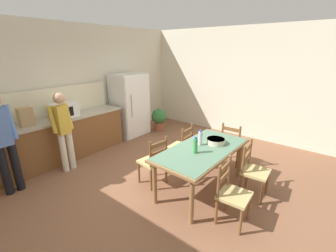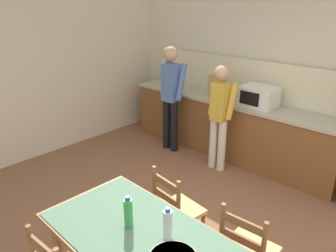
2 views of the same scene
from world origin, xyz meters
TOP-DOWN VIEW (x-y plane):
  - ground_plane at (0.00, 0.00)m, footprint 8.32×8.32m
  - wall_back at (0.00, 2.66)m, footprint 6.52×0.12m
  - wall_right at (3.26, 0.00)m, footprint 0.12×5.20m
  - kitchen_counter at (-1.01, 2.23)m, footprint 3.60×0.66m
  - counter_splashback at (-1.01, 2.54)m, footprint 3.56×0.03m
  - refrigerator at (1.34, 2.19)m, footprint 0.89×0.73m
  - microwave at (-0.51, 2.21)m, footprint 0.50×0.39m
  - paper_bag at (-1.26, 2.20)m, footprint 0.24×0.16m
  - dining_table at (0.25, -0.75)m, footprint 1.83×0.93m
  - bottle_near_centre at (0.02, -0.75)m, footprint 0.07×0.07m
  - bottle_off_centre at (0.34, -0.64)m, footprint 0.07×0.07m
  - serving_bowl at (0.56, -0.83)m, footprint 0.32×0.32m
  - chair_side_near_left at (-0.18, -1.48)m, footprint 0.44×0.42m
  - chair_head_end at (1.44, -0.78)m, footprint 0.41×0.43m
  - chair_side_near_right at (0.63, -1.50)m, footprint 0.44×0.43m
  - chair_side_far_left at (-0.14, -0.01)m, footprint 0.47×0.45m
  - chair_side_far_right at (0.68, -0.03)m, footprint 0.44×0.42m
  - person_at_sink at (-1.81, 1.71)m, footprint 0.44×0.30m
  - person_at_counter at (-0.83, 1.69)m, footprint 0.39×0.27m
  - potted_plant at (2.07, 1.76)m, footprint 0.44×0.44m

SIDE VIEW (x-z plane):
  - ground_plane at x=0.00m, z-range 0.00..0.00m
  - potted_plant at x=2.07m, z-range 0.05..0.72m
  - chair_side_near_left at x=-0.18m, z-range -0.01..0.90m
  - chair_head_end at x=1.44m, z-range -0.01..0.90m
  - chair_side_near_right at x=0.63m, z-range -0.01..0.90m
  - chair_side_far_left at x=-0.14m, z-range -0.01..0.90m
  - chair_side_far_right at x=0.68m, z-range -0.01..0.90m
  - kitchen_counter at x=-1.01m, z-range 0.00..0.94m
  - dining_table at x=0.25m, z-range 0.30..1.07m
  - serving_bowl at x=0.56m, z-range 0.77..0.86m
  - refrigerator at x=1.34m, z-range 0.00..1.71m
  - person_at_counter at x=-0.83m, z-range 0.10..1.67m
  - bottle_near_centre at x=0.02m, z-range 0.76..1.03m
  - bottle_off_centre at x=0.34m, z-range 0.76..1.03m
  - person_at_sink at x=-1.81m, z-range 0.11..1.85m
  - microwave at x=-0.51m, z-range 0.94..1.24m
  - paper_bag at x=-1.26m, z-range 0.94..1.30m
  - counter_splashback at x=-1.01m, z-range 0.94..1.54m
  - wall_back at x=0.00m, z-range 0.00..2.90m
  - wall_right at x=3.26m, z-range 0.00..2.90m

